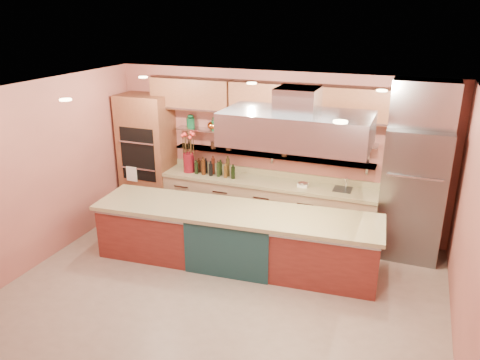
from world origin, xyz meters
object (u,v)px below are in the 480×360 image
at_px(kitchen_scale, 303,184).
at_px(copper_kettle, 212,126).
at_px(island, 235,237).
at_px(refrigerator, 412,194).
at_px(flower_vase, 189,163).
at_px(green_canister, 258,128).

relative_size(kitchen_scale, copper_kettle, 0.90).
bearing_deg(island, refrigerator, 22.59).
xyz_separation_m(flower_vase, green_canister, (1.27, 0.22, 0.71)).
height_order(kitchen_scale, green_canister, green_canister).
distance_m(refrigerator, island, 2.85).
bearing_deg(flower_vase, kitchen_scale, 0.00).
distance_m(island, copper_kettle, 2.25).
bearing_deg(flower_vase, refrigerator, -0.15).
height_order(kitchen_scale, copper_kettle, copper_kettle).
distance_m(island, green_canister, 2.03).
bearing_deg(kitchen_scale, copper_kettle, 153.36).
distance_m(island, kitchen_scale, 1.56).
height_order(refrigerator, copper_kettle, refrigerator).
height_order(copper_kettle, green_canister, green_canister).
bearing_deg(green_canister, kitchen_scale, -13.94).
relative_size(refrigerator, flower_vase, 5.86).
height_order(island, copper_kettle, copper_kettle).
bearing_deg(flower_vase, green_canister, 9.85).
bearing_deg(island, kitchen_scale, 55.61).
height_order(island, green_canister, green_canister).
distance_m(copper_kettle, green_canister, 0.87).
relative_size(island, flower_vase, 12.01).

